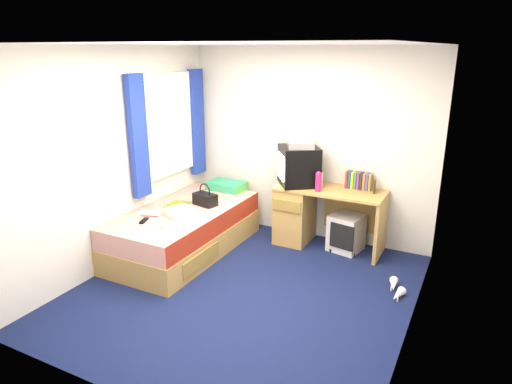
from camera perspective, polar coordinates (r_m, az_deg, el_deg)
The scene contains 20 objects.
ground at distance 4.77m, azimuth -1.44°, elevation -12.20°, with size 3.40×3.40×0.00m, color #0C1438.
room_shell at distance 4.24m, azimuth -1.59°, elevation 5.08°, with size 3.40×3.40×3.40m.
bed at distance 5.58m, azimuth -8.87°, elevation -4.73°, with size 1.01×2.00×0.54m.
pillow at distance 6.15m, azimuth -3.68°, elevation 0.79°, with size 0.49×0.31×0.11m, color teal.
desk at distance 5.74m, azimuth 6.57°, elevation -2.51°, with size 1.30×0.55×0.75m.
storage_cube at distance 5.66m, azimuth 11.21°, elevation -5.01°, with size 0.36×0.36×0.45m, color silver.
crt_tv at distance 5.62m, azimuth 5.33°, elevation 3.30°, with size 0.64×0.65×0.48m.
vcr at distance 5.56m, azimuth 5.46°, elevation 6.08°, with size 0.42×0.30×0.08m, color silver.
book_row at distance 5.60m, azimuth 12.74°, elevation 1.41°, with size 0.31×0.13×0.20m.
picture_frame at distance 5.50m, azimuth 14.60°, elevation 0.64°, with size 0.02×0.12×0.14m, color #312310.
pink_water_bottle at distance 5.40m, azimuth 7.78°, elevation 1.17°, with size 0.07×0.07×0.22m, color #ED216A.
aerosol_can at distance 5.54m, azimuth 8.08°, elevation 1.53°, with size 0.06×0.06×0.20m, color silver.
handbag at distance 5.56m, azimuth -6.38°, elevation -0.85°, with size 0.32×0.23×0.27m.
towel at distance 5.21m, azimuth -9.33°, elevation -2.61°, with size 0.30×0.25×0.10m, color silver.
magazine at distance 5.62m, azimuth -9.81°, elevation -1.57°, with size 0.21×0.28×0.01m, color #CBE619.
water_bottle at distance 5.32m, azimuth -13.08°, elevation -2.59°, with size 0.07×0.07×0.20m, color silver.
colour_swatch_fan at distance 5.04m, azimuth -11.73°, elevation -3.98°, with size 0.22×0.06×0.01m, color yellow.
remote_control at distance 5.18m, azimuth -13.85°, elevation -3.50°, with size 0.05×0.16×0.02m, color black.
window_assembly at distance 5.82m, azimuth -10.83°, elevation 7.89°, with size 0.11×1.42×1.40m.
white_heels at distance 4.90m, azimuth 17.04°, elevation -11.62°, with size 0.21×0.42×0.09m.
Camera 1 is at (1.99, -3.63, 2.37)m, focal length 32.00 mm.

